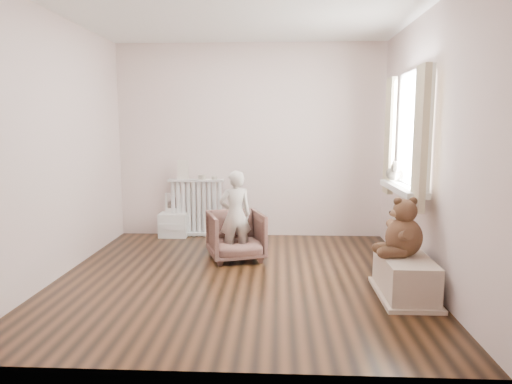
{
  "coord_description": "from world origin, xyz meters",
  "views": [
    {
      "loc": [
        0.39,
        -4.41,
        1.51
      ],
      "look_at": [
        0.15,
        0.45,
        0.8
      ],
      "focal_mm": 32.0,
      "sensor_mm": 36.0,
      "label": 1
    }
  ],
  "objects_px": {
    "toy_bench": "(405,275)",
    "child": "(235,215)",
    "toy_vanity": "(174,217)",
    "radiator": "(196,208)",
    "armchair": "(236,236)",
    "plush_cat": "(394,173)",
    "teddy_bear": "(405,221)"
  },
  "relations": [
    {
      "from": "radiator",
      "to": "armchair",
      "type": "bearing_deg",
      "value": -58.96
    },
    {
      "from": "toy_vanity",
      "to": "radiator",
      "type": "bearing_deg",
      "value": 5.49
    },
    {
      "from": "teddy_bear",
      "to": "armchair",
      "type": "bearing_deg",
      "value": 143.14
    },
    {
      "from": "toy_vanity",
      "to": "armchair",
      "type": "xyz_separation_m",
      "value": [
        0.95,
        -1.04,
        -0.0
      ]
    },
    {
      "from": "radiator",
      "to": "toy_vanity",
      "type": "relative_size",
      "value": 1.33
    },
    {
      "from": "radiator",
      "to": "toy_bench",
      "type": "relative_size",
      "value": 1.03
    },
    {
      "from": "toy_bench",
      "to": "child",
      "type": "bearing_deg",
      "value": 147.67
    },
    {
      "from": "toy_bench",
      "to": "teddy_bear",
      "type": "height_order",
      "value": "teddy_bear"
    },
    {
      "from": "toy_bench",
      "to": "teddy_bear",
      "type": "relative_size",
      "value": 1.49
    },
    {
      "from": "radiator",
      "to": "toy_bench",
      "type": "distance_m",
      "value": 3.11
    },
    {
      "from": "radiator",
      "to": "teddy_bear",
      "type": "relative_size",
      "value": 1.53
    },
    {
      "from": "armchair",
      "to": "plush_cat",
      "type": "distance_m",
      "value": 1.89
    },
    {
      "from": "radiator",
      "to": "plush_cat",
      "type": "height_order",
      "value": "plush_cat"
    },
    {
      "from": "child",
      "to": "teddy_bear",
      "type": "bearing_deg",
      "value": 130.24
    },
    {
      "from": "toy_vanity",
      "to": "toy_bench",
      "type": "distance_m",
      "value": 3.32
    },
    {
      "from": "toy_bench",
      "to": "teddy_bear",
      "type": "distance_m",
      "value": 0.47
    },
    {
      "from": "armchair",
      "to": "plush_cat",
      "type": "height_order",
      "value": "plush_cat"
    },
    {
      "from": "armchair",
      "to": "teddy_bear",
      "type": "bearing_deg",
      "value": -51.06
    },
    {
      "from": "armchair",
      "to": "toy_bench",
      "type": "relative_size",
      "value": 0.78
    },
    {
      "from": "radiator",
      "to": "child",
      "type": "height_order",
      "value": "child"
    },
    {
      "from": "child",
      "to": "toy_bench",
      "type": "distance_m",
      "value": 1.93
    },
    {
      "from": "child",
      "to": "teddy_bear",
      "type": "xyz_separation_m",
      "value": [
        1.59,
        -0.97,
        0.15
      ]
    },
    {
      "from": "child",
      "to": "toy_bench",
      "type": "height_order",
      "value": "child"
    },
    {
      "from": "toy_vanity",
      "to": "teddy_bear",
      "type": "height_order",
      "value": "teddy_bear"
    },
    {
      "from": "toy_vanity",
      "to": "teddy_bear",
      "type": "distance_m",
      "value": 3.3
    },
    {
      "from": "armchair",
      "to": "teddy_bear",
      "type": "xyz_separation_m",
      "value": [
        1.59,
        -1.02,
        0.4
      ]
    },
    {
      "from": "child",
      "to": "teddy_bear",
      "type": "distance_m",
      "value": 1.87
    },
    {
      "from": "toy_vanity",
      "to": "toy_bench",
      "type": "xyz_separation_m",
      "value": [
        2.56,
        -2.1,
        -0.08
      ]
    },
    {
      "from": "radiator",
      "to": "toy_bench",
      "type": "bearing_deg",
      "value": -43.49
    },
    {
      "from": "teddy_bear",
      "to": "radiator",
      "type": "bearing_deg",
      "value": 132.71
    },
    {
      "from": "child",
      "to": "teddy_bear",
      "type": "relative_size",
      "value": 1.94
    },
    {
      "from": "armchair",
      "to": "child",
      "type": "relative_size",
      "value": 0.6
    }
  ]
}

